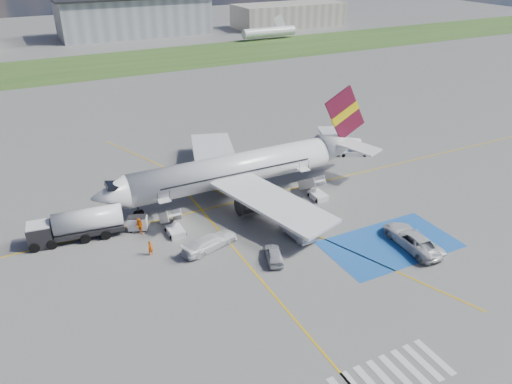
# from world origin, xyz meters

# --- Properties ---
(ground) EXTENTS (400.00, 400.00, 0.00)m
(ground) POSITION_xyz_m (0.00, 0.00, 0.00)
(ground) COLOR #60605E
(ground) RESTS_ON ground
(grass_strip) EXTENTS (400.00, 30.00, 0.01)m
(grass_strip) POSITION_xyz_m (0.00, 95.00, 0.01)
(grass_strip) COLOR #2D4C1E
(grass_strip) RESTS_ON ground
(taxiway_line_main) EXTENTS (120.00, 0.20, 0.01)m
(taxiway_line_main) POSITION_xyz_m (0.00, 12.00, 0.01)
(taxiway_line_main) COLOR gold
(taxiway_line_main) RESTS_ON ground
(taxiway_line_cross) EXTENTS (0.20, 60.00, 0.01)m
(taxiway_line_cross) POSITION_xyz_m (-5.00, -10.00, 0.01)
(taxiway_line_cross) COLOR gold
(taxiway_line_cross) RESTS_ON ground
(taxiway_line_diag) EXTENTS (20.71, 56.45, 0.01)m
(taxiway_line_diag) POSITION_xyz_m (0.00, 12.00, 0.01)
(taxiway_line_diag) COLOR gold
(taxiway_line_diag) RESTS_ON ground
(staging_box) EXTENTS (14.00, 8.00, 0.01)m
(staging_box) POSITION_xyz_m (10.00, -4.00, 0.01)
(staging_box) COLOR #1B52A3
(staging_box) RESTS_ON ground
(crosswalk) EXTENTS (9.00, 4.00, 0.01)m
(crosswalk) POSITION_xyz_m (-1.80, -18.00, 0.01)
(crosswalk) COLOR silver
(crosswalk) RESTS_ON ground
(terminal_centre) EXTENTS (48.00, 18.00, 12.00)m
(terminal_centre) POSITION_xyz_m (20.00, 135.00, 6.00)
(terminal_centre) COLOR gray
(terminal_centre) RESTS_ON ground
(terminal_east) EXTENTS (40.00, 16.00, 8.00)m
(terminal_east) POSITION_xyz_m (75.00, 128.00, 4.00)
(terminal_east) COLOR gray
(terminal_east) RESTS_ON ground
(airliner) EXTENTS (36.81, 32.95, 11.92)m
(airliner) POSITION_xyz_m (1.51, 14.00, 3.39)
(airliner) COLOR silver
(airliner) RESTS_ON ground
(airstairs_fwd) EXTENTS (1.90, 5.20, 3.60)m
(airstairs_fwd) POSITION_xyz_m (-9.50, 8.70, 0.62)
(airstairs_fwd) COLOR silver
(airstairs_fwd) RESTS_ON ground
(airstairs_aft) EXTENTS (1.90, 5.20, 3.60)m
(airstairs_aft) POSITION_xyz_m (9.00, 8.70, 0.62)
(airstairs_aft) COLOR silver
(airstairs_aft) RESTS_ON ground
(fuel_tanker) EXTENTS (9.89, 3.74, 3.30)m
(fuel_tanker) POSITION_xyz_m (-19.07, 12.15, 1.39)
(fuel_tanker) COLOR black
(fuel_tanker) RESTS_ON ground
(gpu_cart) EXTENTS (2.34, 1.93, 1.69)m
(gpu_cart) POSITION_xyz_m (-12.88, 11.01, 0.76)
(gpu_cart) COLOR silver
(gpu_cart) RESTS_ON ground
(belt_loader) EXTENTS (4.69, 3.10, 1.37)m
(belt_loader) POSITION_xyz_m (21.37, 17.48, 0.34)
(belt_loader) COLOR silver
(belt_loader) RESTS_ON ground
(car_silver_a) EXTENTS (2.87, 4.30, 1.36)m
(car_silver_a) POSITION_xyz_m (-2.34, -0.96, 0.68)
(car_silver_a) COLOR #B2B4BA
(car_silver_a) RESTS_ON ground
(car_silver_b) EXTENTS (1.94, 4.91, 1.59)m
(car_silver_b) POSITION_xyz_m (2.05, 1.88, 0.80)
(car_silver_b) COLOR silver
(car_silver_b) RESTS_ON ground
(van_white_a) EXTENTS (3.13, 6.08, 2.22)m
(van_white_a) POSITION_xyz_m (11.78, -5.26, 1.11)
(van_white_a) COLOR silver
(van_white_a) RESTS_ON ground
(van_white_b) EXTENTS (5.31, 3.36, 1.93)m
(van_white_b) POSITION_xyz_m (-7.18, 3.97, 0.97)
(van_white_b) COLOR white
(van_white_b) RESTS_ON ground
(crew_fwd) EXTENTS (0.66, 0.52, 1.60)m
(crew_fwd) POSITION_xyz_m (-13.03, 5.57, 0.80)
(crew_fwd) COLOR #DE580B
(crew_fwd) RESTS_ON ground
(crew_nose) EXTENTS (1.05, 1.14, 1.88)m
(crew_nose) POSITION_xyz_m (-12.93, 10.15, 0.94)
(crew_nose) COLOR orange
(crew_nose) RESTS_ON ground
(crew_aft) EXTENTS (0.66, 1.03, 1.63)m
(crew_aft) POSITION_xyz_m (4.41, 9.63, 0.82)
(crew_aft) COLOR orange
(crew_aft) RESTS_ON ground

